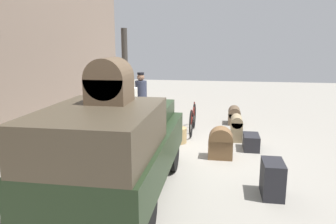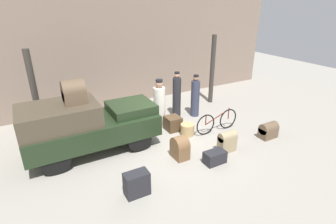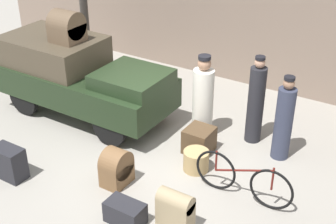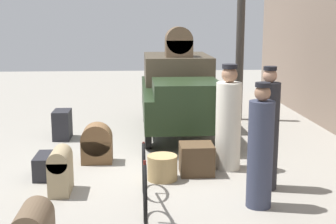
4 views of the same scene
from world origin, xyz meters
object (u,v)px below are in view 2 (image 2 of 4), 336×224
at_px(truck, 86,124).
at_px(conductor_in_dark_uniform, 159,105).
at_px(suitcase_tan_flat, 173,123).
at_px(bicycle, 217,121).
at_px(porter_with_bicycle, 177,96).
at_px(trunk_umber_medium, 137,184).
at_px(trunk_wicker_pale, 215,157).
at_px(trunk_barrel_dark, 268,130).
at_px(trunk_large_brown, 180,148).
at_px(trunk_on_truck_roof, 74,93).
at_px(suitcase_black_upright, 227,141).
at_px(wicker_basket, 187,129).
at_px(porter_standing_middle, 195,97).

xyz_separation_m(truck, conductor_in_dark_uniform, (2.75, 0.57, -0.12)).
bearing_deg(suitcase_tan_flat, truck, -179.74).
height_order(bicycle, porter_with_bicycle, porter_with_bicycle).
relative_size(suitcase_tan_flat, trunk_umber_medium, 0.89).
distance_m(truck, suitcase_tan_flat, 3.06).
height_order(trunk_wicker_pale, trunk_umber_medium, trunk_umber_medium).
height_order(trunk_barrel_dark, suitcase_tan_flat, trunk_barrel_dark).
bearing_deg(trunk_large_brown, conductor_in_dark_uniform, 77.54).
distance_m(conductor_in_dark_uniform, trunk_on_truck_roof, 3.24).
bearing_deg(suitcase_black_upright, trunk_barrel_dark, -0.28).
xyz_separation_m(truck, trunk_large_brown, (2.25, -1.66, -0.60)).
relative_size(porter_with_bicycle, trunk_umber_medium, 3.02).
distance_m(wicker_basket, trunk_barrel_dark, 2.74).
bearing_deg(trunk_barrel_dark, trunk_umber_medium, -174.81).
distance_m(trunk_wicker_pale, trunk_on_truck_roof, 4.38).
bearing_deg(truck, wicker_basket, -9.77).
bearing_deg(trunk_large_brown, porter_standing_middle, 47.51).
relative_size(bicycle, trunk_wicker_pale, 2.81).
bearing_deg(trunk_barrel_dark, truck, 159.40).
height_order(suitcase_tan_flat, trunk_on_truck_roof, trunk_on_truck_roof).
distance_m(conductor_in_dark_uniform, trunk_barrel_dark, 3.87).
bearing_deg(trunk_barrel_dark, suitcase_black_upright, 179.72).
xyz_separation_m(porter_standing_middle, trunk_wicker_pale, (-1.42, -3.07, -0.60)).
height_order(suitcase_black_upright, trunk_large_brown, trunk_large_brown).
height_order(wicker_basket, porter_standing_middle, porter_standing_middle).
height_order(porter_standing_middle, trunk_wicker_pale, porter_standing_middle).
xyz_separation_m(suitcase_black_upright, trunk_on_truck_roof, (-3.93, 2.07, 1.61)).
xyz_separation_m(bicycle, porter_with_bicycle, (-0.58, 1.82, 0.47)).
distance_m(trunk_barrel_dark, trunk_on_truck_roof, 6.34).
height_order(trunk_barrel_dark, trunk_on_truck_roof, trunk_on_truck_roof).
distance_m(bicycle, trunk_barrel_dark, 1.73).
xyz_separation_m(trunk_barrel_dark, suitcase_tan_flat, (-2.53, 2.09, -0.02)).
distance_m(porter_with_bicycle, suitcase_black_upright, 3.07).
bearing_deg(conductor_in_dark_uniform, wicker_basket, -66.46).
distance_m(bicycle, suitcase_black_upright, 1.34).
height_order(conductor_in_dark_uniform, suitcase_black_upright, conductor_in_dark_uniform).
xyz_separation_m(conductor_in_dark_uniform, trunk_barrel_dark, (2.77, -2.65, -0.53)).
xyz_separation_m(bicycle, trunk_wicker_pale, (-1.31, -1.53, -0.20)).
bearing_deg(trunk_large_brown, trunk_wicker_pale, -45.16).
relative_size(wicker_basket, porter_standing_middle, 0.28).
bearing_deg(wicker_basket, trunk_barrel_dark, -33.65).
xyz_separation_m(truck, suitcase_black_upright, (3.71, -2.07, -0.57)).
distance_m(porter_standing_middle, trunk_on_truck_roof, 4.82).
height_order(wicker_basket, trunk_wicker_pale, wicker_basket).
distance_m(trunk_large_brown, trunk_umber_medium, 1.95).
bearing_deg(truck, trunk_umber_medium, -78.53).
bearing_deg(bicycle, trunk_barrel_dark, -44.72).
relative_size(conductor_in_dark_uniform, porter_standing_middle, 1.05).
bearing_deg(trunk_on_truck_roof, wicker_basket, -9.15).
xyz_separation_m(truck, trunk_umber_medium, (0.51, -2.53, -0.63)).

